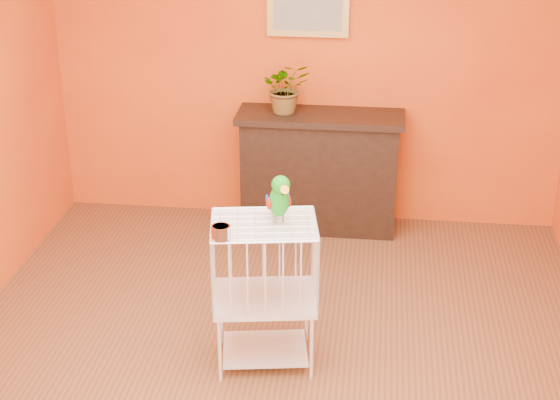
# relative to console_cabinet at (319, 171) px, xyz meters

# --- Properties ---
(ground) EXTENTS (4.50, 4.50, 0.00)m
(ground) POSITION_rel_console_cabinet_xyz_m (-0.12, -2.03, -0.48)
(ground) COLOR brown
(ground) RESTS_ON ground
(room_shell) EXTENTS (4.50, 4.50, 4.50)m
(room_shell) POSITION_rel_console_cabinet_xyz_m (-0.12, -2.03, 1.11)
(room_shell) COLOR #D65814
(room_shell) RESTS_ON ground
(console_cabinet) EXTENTS (1.28, 0.46, 0.95)m
(console_cabinet) POSITION_rel_console_cabinet_xyz_m (0.00, 0.00, 0.00)
(console_cabinet) COLOR black
(console_cabinet) RESTS_ON ground
(potted_plant) EXTENTS (0.45, 0.48, 0.31)m
(potted_plant) POSITION_rel_console_cabinet_xyz_m (-0.27, -0.03, 0.63)
(potted_plant) COLOR #26722D
(potted_plant) RESTS_ON console_cabinet
(framed_picture) EXTENTS (0.62, 0.04, 0.50)m
(framed_picture) POSITION_rel_console_cabinet_xyz_m (-0.12, 0.19, 1.27)
(framed_picture) COLOR #B08A3F
(framed_picture) RESTS_ON room_shell
(birdcage) EXTENTS (0.66, 0.55, 0.91)m
(birdcage) POSITION_rel_console_cabinet_xyz_m (-0.17, -1.91, -0.00)
(birdcage) COLOR silver
(birdcage) RESTS_ON ground
(feed_cup) EXTENTS (0.11, 0.11, 0.07)m
(feed_cup) POSITION_rel_console_cabinet_xyz_m (-0.38, -2.13, 0.48)
(feed_cup) COLOR silver
(feed_cup) RESTS_ON birdcage
(parrot) EXTENTS (0.18, 0.26, 0.30)m
(parrot) POSITION_rel_console_cabinet_xyz_m (-0.09, -1.88, 0.59)
(parrot) COLOR #59544C
(parrot) RESTS_ON birdcage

